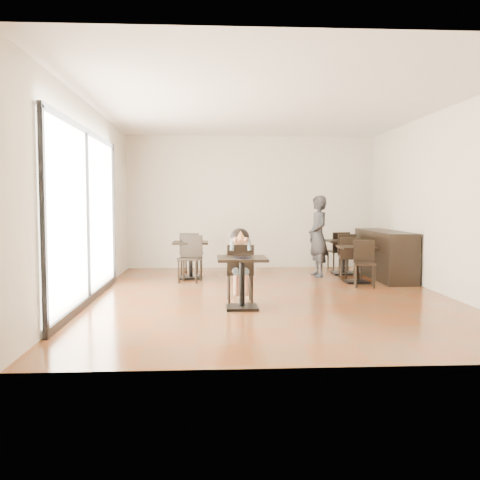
{
  "coord_description": "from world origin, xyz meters",
  "views": [
    {
      "loc": [
        -1.04,
        -9.0,
        1.59
      ],
      "look_at": [
        -0.55,
        -0.59,
        1.0
      ],
      "focal_mm": 40.0,
      "sensor_mm": 36.0,
      "label": 1
    }
  ],
  "objects": [
    {
      "name": "storefront_window",
      "position": [
        -2.97,
        -0.5,
        1.4
      ],
      "size": [
        0.04,
        4.5,
        2.6
      ],
      "primitive_type": "cube",
      "color": "white",
      "rests_on": "floor"
    },
    {
      "name": "chair_left_a",
      "position": [
        -1.42,
        2.74,
        0.47
      ],
      "size": [
        0.51,
        0.51,
        0.93
      ],
      "primitive_type": null,
      "rotation": [
        0.0,
        0.0,
        2.9
      ],
      "color": "black",
      "rests_on": "floor"
    },
    {
      "name": "floor",
      "position": [
        0.0,
        0.0,
        0.0
      ],
      "size": [
        6.0,
        8.0,
        0.01
      ],
      "primitive_type": "cube",
      "color": "brown",
      "rests_on": "ground"
    },
    {
      "name": "service_counter",
      "position": [
        2.65,
        2.0,
        0.5
      ],
      "size": [
        0.6,
        2.4,
        1.0
      ],
      "primitive_type": "cube",
      "color": "black",
      "rests_on": "floor"
    },
    {
      "name": "wall_back",
      "position": [
        0.0,
        4.0,
        1.6
      ],
      "size": [
        6.0,
        0.01,
        3.2
      ],
      "primitive_type": "cube",
      "color": "silver",
      "rests_on": "floor"
    },
    {
      "name": "chair_mid_a",
      "position": [
        1.89,
        1.94,
        0.44
      ],
      "size": [
        0.47,
        0.47,
        0.87
      ],
      "primitive_type": null,
      "rotation": [
        0.0,
        0.0,
        2.93
      ],
      "color": "black",
      "rests_on": "floor"
    },
    {
      "name": "chair_mid_b",
      "position": [
        1.89,
        0.84,
        0.44
      ],
      "size": [
        0.47,
        0.47,
        0.87
      ],
      "primitive_type": null,
      "rotation": [
        0.0,
        0.0,
        -0.21
      ],
      "color": "black",
      "rests_on": "floor"
    },
    {
      "name": "wall_left",
      "position": [
        -3.0,
        0.0,
        1.6
      ],
      "size": [
        0.01,
        8.0,
        3.2
      ],
      "primitive_type": "cube",
      "color": "silver",
      "rests_on": "floor"
    },
    {
      "name": "child_chair",
      "position": [
        -0.55,
        -0.54,
        0.47
      ],
      "size": [
        0.42,
        0.42,
        0.93
      ],
      "primitive_type": null,
      "rotation": [
        0.0,
        0.0,
        3.14
      ],
      "color": "black",
      "rests_on": "floor"
    },
    {
      "name": "child",
      "position": [
        -0.55,
        -0.54,
        0.59
      ],
      "size": [
        0.42,
        0.59,
        1.18
      ],
      "primitive_type": null,
      "color": "slate",
      "rests_on": "child_chair"
    },
    {
      "name": "chair_back_a",
      "position": [
        1.96,
        3.2,
        0.46
      ],
      "size": [
        0.47,
        0.47,
        0.91
      ],
      "primitive_type": null,
      "rotation": [
        0.0,
        0.0,
        3.3
      ],
      "color": "black",
      "rests_on": "floor"
    },
    {
      "name": "wall_right",
      "position": [
        3.0,
        0.0,
        1.6
      ],
      "size": [
        0.01,
        8.0,
        3.2
      ],
      "primitive_type": "cube",
      "color": "silver",
      "rests_on": "floor"
    },
    {
      "name": "chair_back_b",
      "position": [
        1.96,
        2.1,
        0.46
      ],
      "size": [
        0.47,
        0.47,
        0.91
      ],
      "primitive_type": null,
      "rotation": [
        0.0,
        0.0,
        0.16
      ],
      "color": "black",
      "rests_on": "floor"
    },
    {
      "name": "wall_front",
      "position": [
        0.0,
        -4.0,
        1.6
      ],
      "size": [
        6.0,
        0.01,
        3.2
      ],
      "primitive_type": "cube",
      "color": "silver",
      "rests_on": "floor"
    },
    {
      "name": "pizza_slice",
      "position": [
        -0.55,
        -0.73,
        1.02
      ],
      "size": [
        0.27,
        0.21,
        0.06
      ],
      "primitive_type": null,
      "color": "#D6C36A",
      "rests_on": "child"
    },
    {
      "name": "cafe_table_mid",
      "position": [
        1.89,
        1.39,
        0.36
      ],
      "size": [
        0.81,
        0.81,
        0.73
      ],
      "primitive_type": null,
      "rotation": [
        0.0,
        0.0,
        -0.21
      ],
      "color": "black",
      "rests_on": "floor"
    },
    {
      "name": "adult_patron",
      "position": [
        1.31,
        2.35,
        0.87
      ],
      "size": [
        0.51,
        0.69,
        1.74
      ],
      "primitive_type": "imported",
      "rotation": [
        0.0,
        0.0,
        -1.41
      ],
      "color": "#323236",
      "rests_on": "floor"
    },
    {
      "name": "ceiling",
      "position": [
        0.0,
        0.0,
        3.2
      ],
      "size": [
        6.0,
        8.0,
        0.01
      ],
      "primitive_type": "cube",
      "color": "white",
      "rests_on": "floor"
    },
    {
      "name": "chair_left_b",
      "position": [
        -1.42,
        1.64,
        0.47
      ],
      "size": [
        0.51,
        0.51,
        0.93
      ],
      "primitive_type": null,
      "rotation": [
        0.0,
        0.0,
        -0.24
      ],
      "color": "black",
      "rests_on": "floor"
    },
    {
      "name": "cafe_table_back",
      "position": [
        1.94,
        2.65,
        0.38
      ],
      "size": [
        0.82,
        0.82,
        0.76
      ],
      "primitive_type": null,
      "rotation": [
        0.0,
        0.0,
        0.16
      ],
      "color": "black",
      "rests_on": "floor"
    },
    {
      "name": "plate",
      "position": [
        -0.55,
        -1.19,
        0.78
      ],
      "size": [
        0.26,
        0.26,
        0.02
      ],
      "primitive_type": "cylinder",
      "color": "black",
      "rests_on": "child_table"
    },
    {
      "name": "cafe_table_left",
      "position": [
        -1.42,
        2.19,
        0.39
      ],
      "size": [
        0.89,
        0.89,
        0.78
      ],
      "primitive_type": null,
      "rotation": [
        0.0,
        0.0,
        -0.24
      ],
      "color": "black",
      "rests_on": "floor"
    },
    {
      "name": "child_table",
      "position": [
        -0.55,
        -1.09,
        0.39
      ],
      "size": [
        0.73,
        0.73,
        0.78
      ],
      "primitive_type": null,
      "color": "black",
      "rests_on": "floor"
    }
  ]
}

